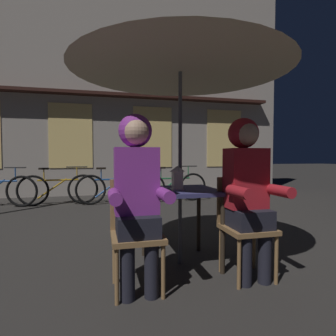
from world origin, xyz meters
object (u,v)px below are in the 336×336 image
(chair_left, at_px, (136,227))
(bicycle_fourth, at_px, (173,187))
(patio_umbrella, at_px, (180,52))
(person_left_hooded, at_px, (137,184))
(person_right_hooded, at_px, (247,181))
(bicycle_second, at_px, (58,189))
(bicycle_third, at_px, (114,188))
(lantern, at_px, (177,177))
(chair_right, at_px, (243,220))
(cafe_table, at_px, (180,199))

(chair_left, height_order, bicycle_fourth, chair_left)
(chair_left, bearing_deg, patio_umbrella, 37.55)
(patio_umbrella, distance_m, person_left_hooded, 1.37)
(person_left_hooded, height_order, person_right_hooded, same)
(bicycle_second, relative_size, bicycle_third, 1.00)
(lantern, height_order, chair_left, lantern)
(chair_right, height_order, bicycle_third, chair_right)
(patio_umbrella, xyz_separation_m, bicycle_third, (-0.46, 3.64, -1.71))
(bicycle_fourth, bearing_deg, lantern, -104.27)
(lantern, bearing_deg, bicycle_second, 112.67)
(chair_right, relative_size, bicycle_fourth, 0.52)
(chair_right, relative_size, bicycle_second, 0.52)
(lantern, xyz_separation_m, bicycle_fourth, (0.93, 3.66, -0.51))
(person_left_hooded, distance_m, bicycle_fourth, 4.28)
(patio_umbrella, xyz_separation_m, chair_left, (-0.48, -0.37, -1.57))
(patio_umbrella, height_order, bicycle_second, patio_umbrella)
(lantern, height_order, bicycle_second, lantern)
(chair_right, height_order, person_left_hooded, person_left_hooded)
(patio_umbrella, relative_size, person_left_hooded, 1.65)
(chair_right, xyz_separation_m, bicycle_fourth, (0.40, 3.97, -0.14))
(chair_left, relative_size, bicycle_third, 0.52)
(bicycle_second, bearing_deg, person_left_hooded, -74.43)
(patio_umbrella, distance_m, chair_left, 1.68)
(chair_right, xyz_separation_m, person_right_hooded, (0.00, -0.06, 0.36))
(chair_left, bearing_deg, cafe_table, 37.55)
(lantern, bearing_deg, patio_umbrella, 54.98)
(chair_left, distance_m, bicycle_fourth, 4.20)
(patio_umbrella, relative_size, chair_right, 2.66)
(chair_left, distance_m, chair_right, 0.96)
(cafe_table, bearing_deg, person_left_hooded, -138.43)
(cafe_table, xyz_separation_m, patio_umbrella, (0.00, 0.00, 1.42))
(chair_right, distance_m, bicycle_fourth, 3.99)
(patio_umbrella, distance_m, person_right_hooded, 1.37)
(person_right_hooded, bearing_deg, chair_right, 90.00)
(bicycle_second, relative_size, bicycle_fourth, 1.00)
(cafe_table, relative_size, bicycle_second, 0.44)
(chair_left, height_order, bicycle_second, chair_left)
(person_left_hooded, distance_m, person_right_hooded, 0.96)
(chair_left, relative_size, bicycle_fourth, 0.52)
(patio_umbrella, relative_size, person_right_hooded, 1.65)
(patio_umbrella, bearing_deg, chair_right, -37.55)
(chair_right, distance_m, person_left_hooded, 1.03)
(person_left_hooded, bearing_deg, person_right_hooded, 0.00)
(patio_umbrella, distance_m, bicycle_second, 4.44)
(person_right_hooded, relative_size, bicycle_third, 0.83)
(lantern, height_order, bicycle_third, lantern)
(person_right_hooded, relative_size, bicycle_second, 0.83)
(patio_umbrella, xyz_separation_m, lantern, (-0.05, -0.07, -1.20))
(cafe_table, distance_m, lantern, 0.24)
(chair_right, relative_size, person_left_hooded, 0.62)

